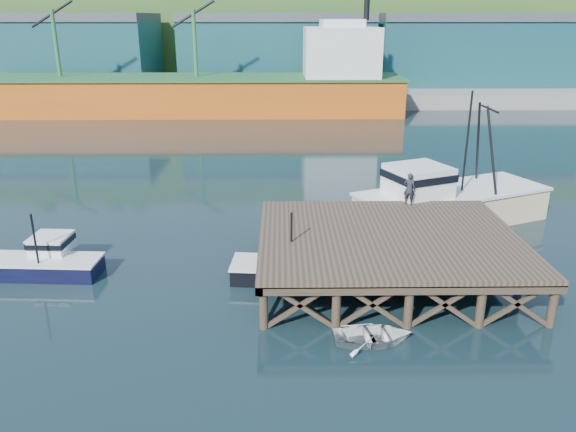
{
  "coord_description": "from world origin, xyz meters",
  "views": [
    {
      "loc": [
        0.5,
        -24.18,
        11.64
      ],
      "look_at": [
        0.85,
        2.0,
        2.34
      ],
      "focal_mm": 35.0,
      "sensor_mm": 36.0,
      "label": 1
    }
  ],
  "objects_px": {
    "boat_black": "(293,264)",
    "dinghy": "(373,335)",
    "boat_navy": "(47,261)",
    "dockworker": "(409,189)",
    "trawler": "(448,197)"
  },
  "relations": [
    {
      "from": "trawler",
      "to": "dinghy",
      "type": "height_order",
      "value": "trawler"
    },
    {
      "from": "boat_black",
      "to": "boat_navy",
      "type": "bearing_deg",
      "value": -178.12
    },
    {
      "from": "boat_navy",
      "to": "boat_black",
      "type": "relative_size",
      "value": 0.92
    },
    {
      "from": "trawler",
      "to": "dinghy",
      "type": "relative_size",
      "value": 4.1
    },
    {
      "from": "boat_navy",
      "to": "trawler",
      "type": "distance_m",
      "value": 22.24
    },
    {
      "from": "boat_black",
      "to": "dockworker",
      "type": "distance_m",
      "value": 8.09
    },
    {
      "from": "boat_navy",
      "to": "dockworker",
      "type": "xyz_separation_m",
      "value": [
        18.08,
        3.89,
        2.33
      ]
    },
    {
      "from": "boat_navy",
      "to": "trawler",
      "type": "relative_size",
      "value": 0.43
    },
    {
      "from": "boat_black",
      "to": "dinghy",
      "type": "distance_m",
      "value": 6.44
    },
    {
      "from": "boat_navy",
      "to": "dinghy",
      "type": "distance_m",
      "value": 15.97
    },
    {
      "from": "boat_navy",
      "to": "boat_black",
      "type": "bearing_deg",
      "value": 0.51
    },
    {
      "from": "boat_black",
      "to": "dockworker",
      "type": "relative_size",
      "value": 3.36
    },
    {
      "from": "dockworker",
      "to": "boat_black",
      "type": "bearing_deg",
      "value": 58.7
    },
    {
      "from": "dinghy",
      "to": "trawler",
      "type": "bearing_deg",
      "value": -29.38
    },
    {
      "from": "trawler",
      "to": "boat_black",
      "type": "bearing_deg",
      "value": -164.74
    }
  ]
}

